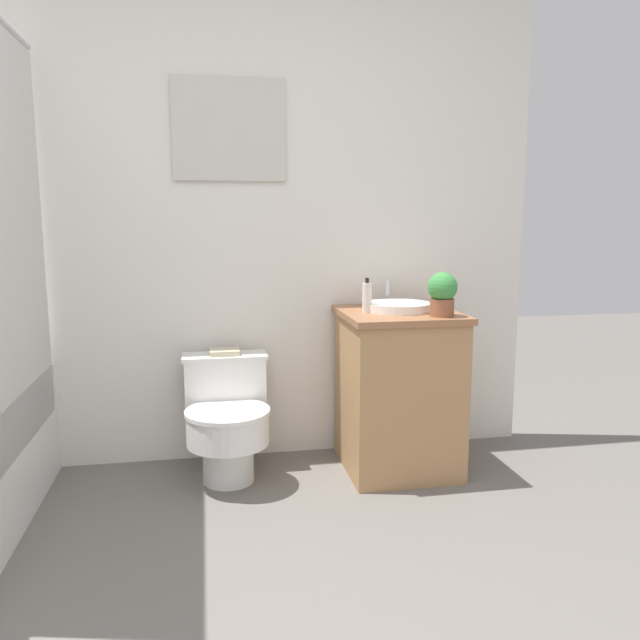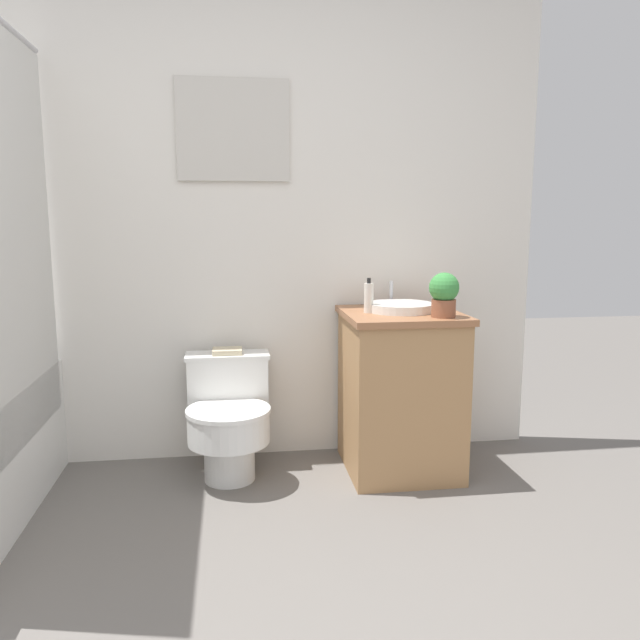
% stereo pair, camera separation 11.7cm
% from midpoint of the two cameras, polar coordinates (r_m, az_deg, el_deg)
% --- Properties ---
extents(wall_back, '(3.48, 0.07, 2.50)m').
position_cam_midpoint_polar(wall_back, '(3.18, -10.01, 9.68)').
color(wall_back, white).
rests_on(wall_back, ground_plane).
extents(toilet, '(0.41, 0.52, 0.57)m').
position_cam_midpoint_polar(toilet, '(3.03, -7.25, -8.72)').
color(toilet, white).
rests_on(toilet, ground_plane).
extents(vanity, '(0.55, 0.57, 0.79)m').
position_cam_midpoint_polar(vanity, '(3.09, 8.41, -6.46)').
color(vanity, '#AD7F51').
rests_on(vanity, ground_plane).
extents(sink, '(0.32, 0.36, 0.13)m').
position_cam_midpoint_polar(sink, '(3.02, 8.47, 1.18)').
color(sink, white).
rests_on(sink, vanity).
extents(soap_bottle, '(0.04, 0.04, 0.16)m').
position_cam_midpoint_polar(soap_bottle, '(2.95, 5.61, 2.05)').
color(soap_bottle, silver).
rests_on(soap_bottle, vanity).
extents(potted_plant, '(0.14, 0.14, 0.20)m').
position_cam_midpoint_polar(potted_plant, '(2.87, 12.42, 2.40)').
color(potted_plant, brown).
rests_on(potted_plant, vanity).
extents(book_on_tank, '(0.14, 0.12, 0.02)m').
position_cam_midpoint_polar(book_on_tank, '(3.08, -7.40, -2.84)').
color(book_on_tank, beige).
rests_on(book_on_tank, toilet).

